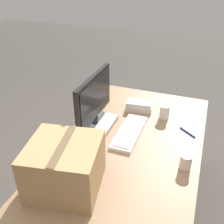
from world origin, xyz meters
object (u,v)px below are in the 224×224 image
(desk_phone, at_px, (139,105))
(pen_marker, at_px, (187,132))
(keyboard, at_px, (130,132))
(paper_cup_left, at_px, (186,161))
(cardboard_box, at_px, (65,166))
(monitor, at_px, (95,107))
(paper_cup_right, at_px, (165,112))

(desk_phone, height_order, pen_marker, desk_phone)
(keyboard, distance_m, paper_cup_left, 0.46)
(desk_phone, xyz_separation_m, cardboard_box, (-0.94, 0.15, 0.11))
(monitor, height_order, keyboard, monitor)
(pen_marker, bearing_deg, keyboard, -120.24)
(paper_cup_left, bearing_deg, paper_cup_right, 23.39)
(paper_cup_right, bearing_deg, cardboard_box, 157.40)
(paper_cup_left, bearing_deg, cardboard_box, 121.86)
(keyboard, bearing_deg, paper_cup_right, -32.18)
(pen_marker, bearing_deg, desk_phone, -169.71)
(monitor, relative_size, keyboard, 1.18)
(paper_cup_left, xyz_separation_m, paper_cup_right, (0.51, 0.22, 0.01))
(monitor, distance_m, paper_cup_right, 0.55)
(keyboard, relative_size, cardboard_box, 1.05)
(desk_phone, xyz_separation_m, pen_marker, (-0.22, -0.41, -0.02))
(monitor, xyz_separation_m, keyboard, (0.01, -0.26, -0.15))
(keyboard, xyz_separation_m, cardboard_box, (-0.58, 0.18, 0.12))
(monitor, distance_m, cardboard_box, 0.58)
(keyboard, height_order, paper_cup_right, paper_cup_right)
(monitor, xyz_separation_m, cardboard_box, (-0.57, -0.08, -0.03))
(desk_phone, distance_m, paper_cup_left, 0.73)
(paper_cup_right, distance_m, cardboard_box, 0.94)
(cardboard_box, bearing_deg, paper_cup_left, -58.14)
(cardboard_box, bearing_deg, desk_phone, -8.79)
(keyboard, distance_m, cardboard_box, 0.62)
(pen_marker, bearing_deg, paper_cup_left, -47.64)
(paper_cup_left, distance_m, cardboard_box, 0.69)
(paper_cup_left, xyz_separation_m, pen_marker, (0.37, 0.03, -0.04))
(paper_cup_right, height_order, cardboard_box, cardboard_box)
(paper_cup_right, bearing_deg, paper_cup_left, -156.61)
(pen_marker, bearing_deg, paper_cup_right, -177.85)
(paper_cup_right, xyz_separation_m, pen_marker, (-0.14, -0.19, -0.05))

